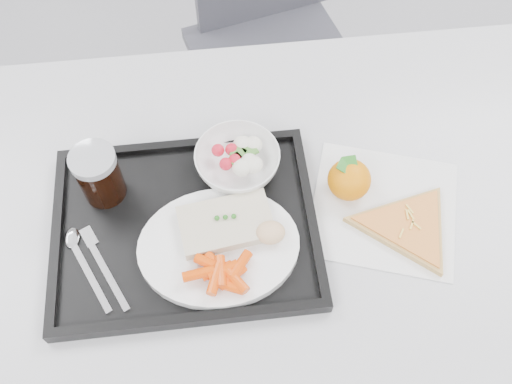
{
  "coord_description": "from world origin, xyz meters",
  "views": [
    {
      "loc": [
        -0.08,
        -0.19,
        1.64
      ],
      "look_at": [
        -0.02,
        0.32,
        0.77
      ],
      "focal_mm": 40.0,
      "sensor_mm": 36.0,
      "label": 1
    }
  ],
  "objects_px": {
    "tray": "(186,227)",
    "cola_glass": "(99,174)",
    "dinner_plate": "(219,247)",
    "pizza_slice": "(408,226)",
    "table": "(268,226)",
    "tangerine": "(349,180)",
    "salad_bowl": "(237,161)",
    "chair": "(273,21)"
  },
  "relations": [
    {
      "from": "chair",
      "to": "cola_glass",
      "type": "distance_m",
      "value": 0.8
    },
    {
      "from": "tangerine",
      "to": "cola_glass",
      "type": "bearing_deg",
      "value": 175.1
    },
    {
      "from": "tray",
      "to": "dinner_plate",
      "type": "bearing_deg",
      "value": -42.53
    },
    {
      "from": "table",
      "to": "cola_glass",
      "type": "relative_size",
      "value": 11.11
    },
    {
      "from": "cola_glass",
      "to": "pizza_slice",
      "type": "relative_size",
      "value": 0.4
    },
    {
      "from": "pizza_slice",
      "to": "tangerine",
      "type": "bearing_deg",
      "value": 134.48
    },
    {
      "from": "dinner_plate",
      "to": "tangerine",
      "type": "bearing_deg",
      "value": 22.36
    },
    {
      "from": "dinner_plate",
      "to": "tangerine",
      "type": "distance_m",
      "value": 0.26
    },
    {
      "from": "pizza_slice",
      "to": "table",
      "type": "bearing_deg",
      "value": 163.81
    },
    {
      "from": "chair",
      "to": "pizza_slice",
      "type": "relative_size",
      "value": 3.42
    },
    {
      "from": "dinner_plate",
      "to": "pizza_slice",
      "type": "xyz_separation_m",
      "value": [
        0.33,
        0.01,
        -0.01
      ]
    },
    {
      "from": "dinner_plate",
      "to": "pizza_slice",
      "type": "bearing_deg",
      "value": 1.38
    },
    {
      "from": "chair",
      "to": "pizza_slice",
      "type": "bearing_deg",
      "value": -80.3
    },
    {
      "from": "table",
      "to": "pizza_slice",
      "type": "relative_size",
      "value": 4.41
    },
    {
      "from": "chair",
      "to": "cola_glass",
      "type": "height_order",
      "value": "chair"
    },
    {
      "from": "table",
      "to": "salad_bowl",
      "type": "xyz_separation_m",
      "value": [
        -0.05,
        0.08,
        0.11
      ]
    },
    {
      "from": "tray",
      "to": "tangerine",
      "type": "distance_m",
      "value": 0.3
    },
    {
      "from": "dinner_plate",
      "to": "pizza_slice",
      "type": "distance_m",
      "value": 0.33
    },
    {
      "from": "dinner_plate",
      "to": "cola_glass",
      "type": "xyz_separation_m",
      "value": [
        -0.19,
        0.14,
        0.05
      ]
    },
    {
      "from": "table",
      "to": "tray",
      "type": "bearing_deg",
      "value": -169.92
    },
    {
      "from": "chair",
      "to": "tangerine",
      "type": "distance_m",
      "value": 0.72
    },
    {
      "from": "tray",
      "to": "salad_bowl",
      "type": "height_order",
      "value": "salad_bowl"
    },
    {
      "from": "chair",
      "to": "salad_bowl",
      "type": "relative_size",
      "value": 6.11
    },
    {
      "from": "tray",
      "to": "dinner_plate",
      "type": "relative_size",
      "value": 1.67
    },
    {
      "from": "table",
      "to": "salad_bowl",
      "type": "relative_size",
      "value": 7.89
    },
    {
      "from": "salad_bowl",
      "to": "pizza_slice",
      "type": "xyz_separation_m",
      "value": [
        0.28,
        -0.15,
        -0.03
      ]
    },
    {
      "from": "tray",
      "to": "pizza_slice",
      "type": "distance_m",
      "value": 0.38
    },
    {
      "from": "cola_glass",
      "to": "dinner_plate",
      "type": "bearing_deg",
      "value": -35.26
    },
    {
      "from": "salad_bowl",
      "to": "cola_glass",
      "type": "height_order",
      "value": "cola_glass"
    },
    {
      "from": "tray",
      "to": "salad_bowl",
      "type": "distance_m",
      "value": 0.15
    },
    {
      "from": "pizza_slice",
      "to": "chair",
      "type": "bearing_deg",
      "value": 99.7
    },
    {
      "from": "dinner_plate",
      "to": "tangerine",
      "type": "relative_size",
      "value": 2.69
    },
    {
      "from": "table",
      "to": "salad_bowl",
      "type": "distance_m",
      "value": 0.14
    },
    {
      "from": "tray",
      "to": "cola_glass",
      "type": "distance_m",
      "value": 0.17
    },
    {
      "from": "dinner_plate",
      "to": "chair",
      "type": "bearing_deg",
      "value": 75.76
    },
    {
      "from": "cola_glass",
      "to": "tangerine",
      "type": "bearing_deg",
      "value": -4.9
    },
    {
      "from": "table",
      "to": "tangerine",
      "type": "xyz_separation_m",
      "value": [
        0.15,
        0.02,
        0.1
      ]
    },
    {
      "from": "tray",
      "to": "dinner_plate",
      "type": "xyz_separation_m",
      "value": [
        0.05,
        -0.05,
        0.02
      ]
    },
    {
      "from": "table",
      "to": "pizza_slice",
      "type": "bearing_deg",
      "value": -16.19
    },
    {
      "from": "table",
      "to": "chair",
      "type": "xyz_separation_m",
      "value": [
        0.1,
        0.7,
        -0.15
      ]
    },
    {
      "from": "chair",
      "to": "tray",
      "type": "relative_size",
      "value": 2.07
    },
    {
      "from": "tray",
      "to": "pizza_slice",
      "type": "bearing_deg",
      "value": -6.26
    }
  ]
}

